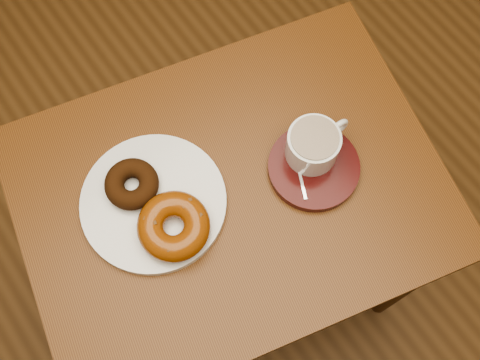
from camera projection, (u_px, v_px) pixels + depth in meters
ground at (147, 252)px, 1.77m from camera, size 6.00×6.00×0.00m
cafe_table at (232, 209)px, 1.19m from camera, size 0.87×0.73×0.71m
donut_plate at (154, 203)px, 1.07m from camera, size 0.27×0.27×0.02m
donut_cinnamon at (132, 184)px, 1.05m from camera, size 0.10×0.10×0.04m
donut_caramel at (174, 226)px, 1.02m from camera, size 0.14×0.14×0.05m
saucer at (314, 167)px, 1.09m from camera, size 0.20×0.20×0.02m
coffee_cup at (314, 145)px, 1.06m from camera, size 0.13×0.09×0.07m
teaspoon at (297, 164)px, 1.08m from camera, size 0.05×0.09×0.01m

